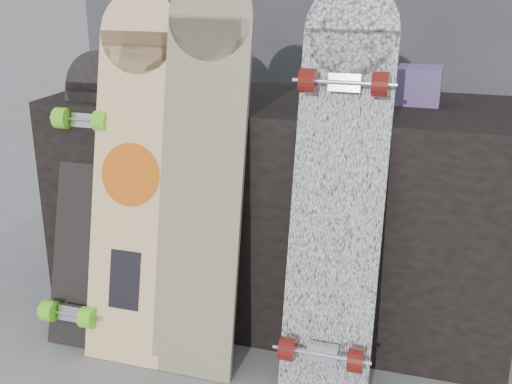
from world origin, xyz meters
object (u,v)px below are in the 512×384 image
(longboard_geisha, at_px, (132,169))
(longboard_celtic, at_px, (202,167))
(vendor_table, at_px, (281,209))
(skateboard_dark, at_px, (85,197))
(longboard_cascadia, at_px, (338,188))

(longboard_geisha, xyz_separation_m, longboard_celtic, (0.24, -0.01, 0.03))
(longboard_geisha, bearing_deg, vendor_table, 41.38)
(vendor_table, relative_size, skateboard_dark, 1.65)
(longboard_cascadia, height_order, skateboard_dark, longboard_cascadia)
(longboard_geisha, relative_size, skateboard_dark, 1.21)
(skateboard_dark, bearing_deg, vendor_table, 29.53)
(longboard_cascadia, distance_m, skateboard_dark, 0.87)
(vendor_table, height_order, longboard_celtic, longboard_celtic)
(vendor_table, relative_size, longboard_celtic, 1.31)
(longboard_geisha, bearing_deg, longboard_celtic, -1.27)
(vendor_table, height_order, skateboard_dark, skateboard_dark)
(longboard_geisha, bearing_deg, longboard_cascadia, 0.15)
(longboard_geisha, distance_m, skateboard_dark, 0.23)
(vendor_table, distance_m, skateboard_dark, 0.69)
(longboard_cascadia, xyz_separation_m, skateboard_dark, (-0.86, 0.02, -0.12))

